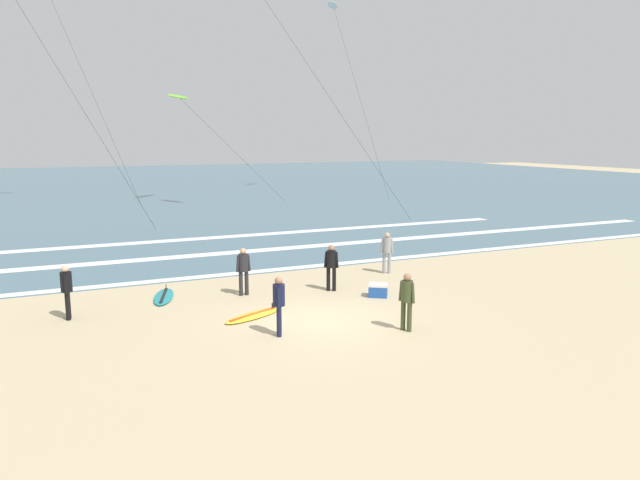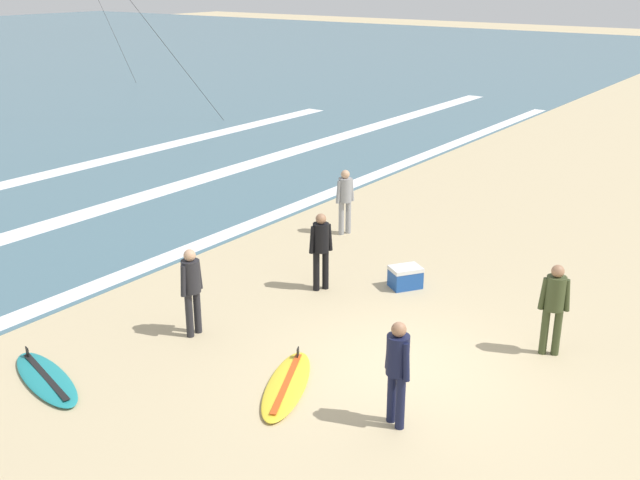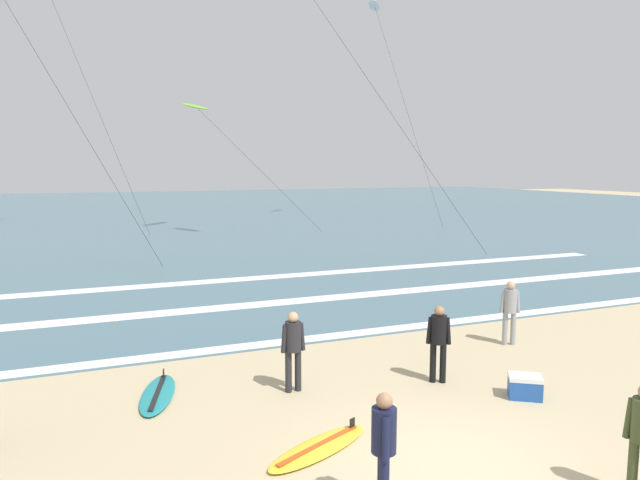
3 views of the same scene
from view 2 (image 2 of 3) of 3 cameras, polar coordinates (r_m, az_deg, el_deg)
ground_plane at (r=12.21m, az=6.58°, el=-9.75°), size 160.00×160.00×0.00m
wave_foam_shoreline at (r=15.33m, az=-19.14°, el=-4.30°), size 51.63×0.53×0.01m
surfer_left_far at (r=14.59m, az=0.07°, el=-0.36°), size 0.49×0.33×1.60m
surfer_left_near at (r=12.95m, az=-9.87°, el=-3.39°), size 0.51×0.32×1.60m
surfer_background_far at (r=10.34m, az=5.98°, el=-9.52°), size 0.32×0.50×1.60m
surfer_foreground_main at (r=17.78m, az=1.94°, el=3.41°), size 0.50×0.32×1.60m
surfer_mid_group at (r=12.71m, az=17.59°, el=-4.55°), size 0.32×0.50×1.60m
surfboard_near_water at (r=12.51m, az=-20.35°, el=-9.97°), size 1.13×2.18×0.25m
surfboard_left_pile at (r=11.61m, az=-2.57°, el=-11.08°), size 2.15×1.44×0.25m
cooler_box at (r=15.06m, az=6.59°, el=-2.85°), size 0.76×0.71×0.44m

